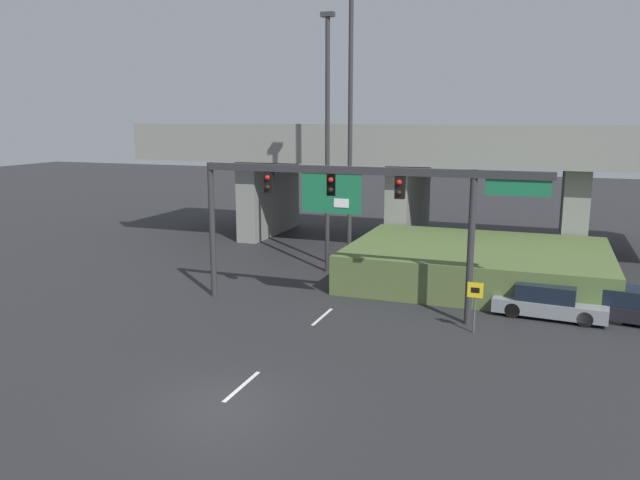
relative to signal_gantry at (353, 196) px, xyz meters
The scene contains 10 objects.
ground_plane 11.23m from the signal_gantry, 95.36° to the right, with size 160.00×160.00×0.00m, color #262628.
lane_markings 5.75m from the signal_gantry, 110.25° to the left, with size 0.14×24.74×0.01m.
signal_gantry is the anchor object (origin of this frame).
speed_limit_sign 6.59m from the signal_gantry, 11.14° to the right, with size 0.60×0.11×2.11m.
highway_light_pole_near 7.70m from the signal_gantry, 108.56° to the left, with size 0.70×0.36×15.18m.
highway_light_pole_far 7.49m from the signal_gantry, 118.14° to the left, with size 0.70×0.36×13.61m.
overpass_bridge 15.72m from the signal_gantry, 93.41° to the left, with size 36.09×9.77×7.94m.
grass_embankment 9.25m from the signal_gantry, 56.30° to the left, with size 12.70×9.70×1.89m.
parked_sedan_near_right 9.48m from the signal_gantry, 15.42° to the left, with size 4.73×2.28×1.45m.
parked_sedan_mid_right 12.07m from the signal_gantry, 13.94° to the left, with size 4.71×2.50×1.42m.
Camera 1 is at (8.67, -15.10, 8.35)m, focal length 35.00 mm.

